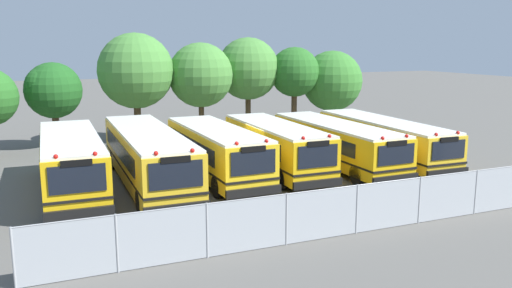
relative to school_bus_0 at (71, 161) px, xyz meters
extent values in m
plane|color=#595651|center=(8.52, -0.14, -1.46)|extent=(160.00, 160.00, 0.00)
cube|color=yellow|center=(0.00, 0.03, -0.02)|extent=(2.63, 9.85, 2.17)
cube|color=white|center=(0.00, 0.03, 1.13)|extent=(2.58, 9.65, 0.12)
cube|color=black|center=(-0.08, -4.95, -0.93)|extent=(2.52, 0.20, 0.36)
cube|color=black|center=(-0.08, -4.90, 0.37)|extent=(2.03, 0.09, 1.04)
cube|color=black|center=(1.26, 0.31, 0.33)|extent=(0.17, 7.65, 0.78)
cube|color=black|center=(-1.25, 0.35, 0.33)|extent=(0.17, 7.65, 0.78)
cube|color=black|center=(0.00, 0.03, -0.45)|extent=(2.66, 9.94, 0.10)
sphere|color=red|center=(0.60, -4.74, 1.23)|extent=(0.18, 0.18, 0.18)
sphere|color=red|center=(-0.76, -4.71, 1.23)|extent=(0.18, 0.18, 0.18)
cube|color=black|center=(-0.08, -4.91, 0.97)|extent=(1.11, 0.10, 0.24)
cylinder|color=black|center=(1.04, -3.49, -0.96)|extent=(0.30, 1.00, 1.00)
cylinder|color=black|center=(-1.15, -3.46, -0.96)|extent=(0.30, 1.00, 1.00)
cylinder|color=black|center=(1.15, 3.11, -0.96)|extent=(0.30, 1.00, 1.00)
cylinder|color=black|center=(-1.04, 3.15, -0.96)|extent=(0.30, 1.00, 1.00)
cube|color=yellow|center=(3.45, 0.00, -0.02)|extent=(2.66, 11.45, 2.17)
cube|color=white|center=(3.45, 0.00, 1.13)|extent=(2.60, 11.22, 0.12)
cube|color=black|center=(3.38, -5.78, -0.93)|extent=(2.58, 0.19, 0.36)
cube|color=black|center=(3.38, -5.73, 0.37)|extent=(2.07, 0.08, 1.04)
cube|color=black|center=(4.73, 0.29, 0.33)|extent=(0.14, 8.91, 0.78)
cube|color=black|center=(2.17, 0.32, 0.33)|extent=(0.14, 8.91, 0.78)
cube|color=black|center=(3.45, 0.00, -0.45)|extent=(2.68, 11.56, 0.10)
sphere|color=red|center=(4.08, -5.57, 1.23)|extent=(0.18, 0.18, 0.18)
sphere|color=red|center=(2.69, -5.55, 1.23)|extent=(0.18, 0.18, 0.18)
cube|color=black|center=(3.38, -5.74, 0.97)|extent=(1.14, 0.09, 0.24)
cylinder|color=black|center=(4.52, -4.32, -0.96)|extent=(0.29, 1.00, 1.00)
cylinder|color=black|center=(2.27, -4.30, -0.96)|extent=(0.29, 1.00, 1.00)
cylinder|color=black|center=(4.61, 3.90, -0.96)|extent=(0.29, 1.00, 1.00)
cylinder|color=black|center=(2.37, 3.92, -0.96)|extent=(0.29, 1.00, 1.00)
cube|color=yellow|center=(6.84, -0.14, -0.05)|extent=(2.65, 9.23, 2.11)
cube|color=white|center=(6.84, -0.14, 1.06)|extent=(2.60, 9.04, 0.12)
cube|color=black|center=(6.93, -4.80, -0.93)|extent=(2.53, 0.21, 0.36)
cube|color=black|center=(6.93, -4.75, 0.33)|extent=(2.03, 0.10, 1.01)
cube|color=black|center=(8.09, 0.19, 0.29)|extent=(0.18, 7.16, 0.76)
cube|color=black|center=(5.58, 0.14, 0.29)|extent=(0.18, 7.16, 0.76)
cube|color=black|center=(6.84, -0.14, -0.47)|extent=(2.68, 9.32, 0.10)
sphere|color=red|center=(7.61, -4.56, 1.16)|extent=(0.18, 0.18, 0.18)
sphere|color=red|center=(6.25, -4.59, 1.16)|extent=(0.18, 0.18, 0.18)
cube|color=black|center=(6.93, -4.76, 0.90)|extent=(1.11, 0.10, 0.24)
cylinder|color=black|center=(8.00, -3.31, -0.96)|extent=(0.30, 1.01, 1.00)
cylinder|color=black|center=(5.80, -3.35, -0.96)|extent=(0.30, 1.01, 1.00)
cylinder|color=black|center=(7.88, 2.67, -0.96)|extent=(0.30, 1.01, 1.00)
cylinder|color=black|center=(5.69, 2.63, -0.96)|extent=(0.30, 1.01, 1.00)
cube|color=yellow|center=(10.10, -0.16, -0.06)|extent=(2.50, 9.06, 2.10)
cube|color=white|center=(10.10, -0.16, 1.05)|extent=(2.45, 8.88, 0.12)
cube|color=black|center=(10.04, -4.75, -0.93)|extent=(2.44, 0.19, 0.36)
cube|color=black|center=(10.04, -4.70, 0.32)|extent=(1.96, 0.08, 1.01)
cube|color=black|center=(11.32, 0.13, 0.28)|extent=(0.12, 7.05, 0.76)
cube|color=black|center=(8.89, 0.15, 0.28)|extent=(0.12, 7.05, 0.76)
cube|color=black|center=(10.10, -0.16, -0.48)|extent=(2.52, 9.15, 0.10)
sphere|color=red|center=(10.70, -4.54, 1.15)|extent=(0.18, 0.18, 0.18)
sphere|color=red|center=(9.39, -4.52, 1.15)|extent=(0.18, 0.18, 0.18)
cube|color=black|center=(10.04, -4.71, 0.89)|extent=(1.08, 0.09, 0.24)
cylinder|color=black|center=(11.12, -3.29, -0.96)|extent=(0.29, 1.00, 1.00)
cylinder|color=black|center=(9.01, -3.27, -0.96)|extent=(0.29, 1.00, 1.00)
cylinder|color=black|center=(11.19, 2.55, -0.96)|extent=(0.29, 1.00, 1.00)
cylinder|color=black|center=(9.08, 2.57, -0.96)|extent=(0.29, 1.00, 1.00)
cube|color=yellow|center=(13.70, -0.23, -0.13)|extent=(2.61, 10.27, 1.95)
cube|color=white|center=(13.70, -0.23, 0.90)|extent=(2.56, 10.06, 0.12)
cube|color=black|center=(13.77, -5.41, -0.93)|extent=(2.52, 0.20, 0.36)
cube|color=black|center=(13.77, -5.36, 0.22)|extent=(2.02, 0.09, 0.94)
cube|color=black|center=(14.95, 0.09, 0.18)|extent=(0.15, 7.98, 0.70)
cube|color=black|center=(12.44, 0.06, 0.18)|extent=(0.15, 7.98, 0.70)
cube|color=black|center=(13.70, -0.23, -0.52)|extent=(2.64, 10.37, 0.10)
sphere|color=red|center=(14.45, -5.18, 1.00)|extent=(0.18, 0.18, 0.18)
sphere|color=red|center=(13.09, -5.20, 1.00)|extent=(0.18, 0.18, 0.18)
cube|color=black|center=(13.77, -5.37, 0.74)|extent=(1.11, 0.10, 0.24)
cylinder|color=black|center=(14.84, -3.93, -0.96)|extent=(0.29, 1.00, 1.00)
cylinder|color=black|center=(12.66, -3.96, -0.96)|extent=(0.29, 1.00, 1.00)
cylinder|color=black|center=(14.74, 3.11, -0.96)|extent=(0.29, 1.00, 1.00)
cylinder|color=black|center=(12.56, 3.08, -0.96)|extent=(0.29, 1.00, 1.00)
cube|color=yellow|center=(16.97, -0.01, -0.15)|extent=(2.62, 10.70, 1.91)
cube|color=white|center=(16.97, -0.01, 0.86)|extent=(2.57, 10.49, 0.12)
cube|color=black|center=(16.85, -5.41, -0.93)|extent=(2.43, 0.21, 0.36)
cube|color=black|center=(16.85, -5.36, 0.19)|extent=(1.95, 0.10, 0.92)
cube|color=black|center=(18.19, 0.26, 0.15)|extent=(0.23, 8.31, 0.69)
cube|color=black|center=(15.76, 0.31, 0.15)|extent=(0.23, 8.31, 0.69)
cube|color=black|center=(16.97, -0.01, -0.53)|extent=(2.65, 10.81, 0.10)
sphere|color=red|center=(17.51, -5.20, 0.96)|extent=(0.18, 0.18, 0.18)
sphere|color=red|center=(16.20, -5.17, 0.96)|extent=(0.18, 0.18, 0.18)
cube|color=black|center=(16.85, -5.37, 0.70)|extent=(1.07, 0.10, 0.24)
cylinder|color=black|center=(17.93, -3.96, -0.96)|extent=(0.30, 1.01, 1.00)
cylinder|color=black|center=(15.83, -3.92, -0.96)|extent=(0.30, 1.01, 1.00)
cylinder|color=black|center=(18.10, 3.49, -0.96)|extent=(0.30, 1.01, 1.00)
cylinder|color=black|center=(16.00, 3.53, -0.96)|extent=(0.30, 1.01, 1.00)
cylinder|color=#4C3823|center=(-0.20, 11.30, -0.26)|extent=(0.43, 0.43, 2.40)
sphere|color=#1E561E|center=(-0.20, 11.30, 2.28)|extent=(3.57, 3.57, 3.57)
sphere|color=#1E561E|center=(-0.79, 11.00, 2.64)|extent=(2.23, 2.23, 2.23)
cylinder|color=#4C3823|center=(5.08, 11.49, 0.02)|extent=(0.48, 0.48, 2.95)
sphere|color=#478438|center=(5.08, 11.49, 3.40)|extent=(5.10, 5.10, 5.10)
sphere|color=#478438|center=(5.33, 11.27, 3.66)|extent=(2.83, 2.83, 2.83)
cylinder|color=#4C3823|center=(9.56, 11.21, -0.07)|extent=(0.39, 0.39, 2.78)
sphere|color=#478438|center=(9.56, 11.21, 3.03)|extent=(4.55, 4.55, 4.55)
sphere|color=#478438|center=(9.95, 11.48, 2.96)|extent=(3.11, 3.11, 3.11)
cylinder|color=#4C3823|center=(13.49, 12.04, 0.08)|extent=(0.41, 0.41, 3.08)
sphere|color=#478438|center=(13.49, 12.04, 3.36)|extent=(4.64, 4.64, 4.64)
sphere|color=#478438|center=(13.35, 11.98, 3.78)|extent=(3.02, 3.02, 3.02)
cylinder|color=#4C3823|center=(16.84, 10.97, 0.13)|extent=(0.43, 0.43, 3.16)
sphere|color=#286623|center=(16.84, 10.97, 3.11)|extent=(3.73, 3.73, 3.73)
sphere|color=#286623|center=(16.92, 11.24, 3.18)|extent=(2.81, 2.81, 2.81)
cylinder|color=#4C3823|center=(20.12, 10.95, -0.44)|extent=(0.37, 0.37, 2.04)
sphere|color=#387A2D|center=(20.12, 10.95, 2.34)|extent=(4.69, 4.69, 4.69)
sphere|color=#387A2D|center=(20.56, 10.96, 2.32)|extent=(2.78, 2.78, 2.78)
cylinder|color=#9EA0A3|center=(-2.16, -9.45, -0.55)|extent=(0.07, 0.07, 1.81)
cylinder|color=#9EA0A3|center=(0.62, -9.45, -0.55)|extent=(0.07, 0.07, 1.81)
cylinder|color=#9EA0A3|center=(3.39, -9.45, -0.55)|extent=(0.07, 0.07, 1.81)
cylinder|color=#9EA0A3|center=(6.16, -9.45, -0.55)|extent=(0.07, 0.07, 1.81)
cylinder|color=#9EA0A3|center=(8.94, -9.45, -0.55)|extent=(0.07, 0.07, 1.81)
cylinder|color=#9EA0A3|center=(11.71, -9.45, -0.55)|extent=(0.07, 0.07, 1.81)
cylinder|color=#9EA0A3|center=(14.49, -9.45, -0.55)|extent=(0.07, 0.07, 1.81)
cube|color=#ADB2B7|center=(8.94, -9.45, -0.55)|extent=(22.19, 0.02, 1.77)
cylinder|color=#9EA0A3|center=(8.94, -9.45, 0.32)|extent=(22.19, 0.04, 0.04)
cone|color=#EA5914|center=(1.33, -8.42, -1.18)|extent=(0.42, 0.42, 0.56)
camera|label=1|loc=(-1.25, -24.40, 5.23)|focal=36.66mm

